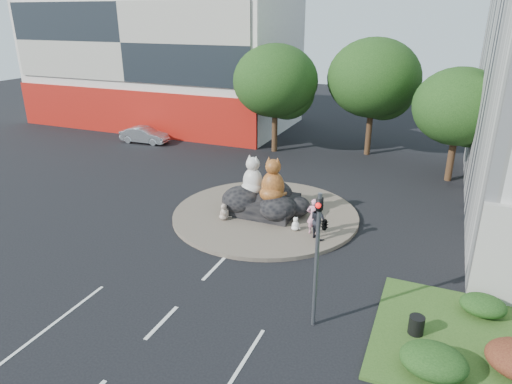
# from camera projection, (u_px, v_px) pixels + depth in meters

# --- Properties ---
(ground) EXTENTS (120.00, 120.00, 0.00)m
(ground) POSITION_uv_depth(u_px,v_px,m) (162.00, 323.00, 16.24)
(ground) COLOR black
(ground) RESTS_ON ground
(roundabout_island) EXTENTS (10.00, 10.00, 0.20)m
(roundabout_island) POSITION_uv_depth(u_px,v_px,m) (265.00, 214.00, 24.79)
(roundabout_island) COLOR brown
(roundabout_island) RESTS_ON ground
(rock_plinth) EXTENTS (3.20, 2.60, 0.90)m
(rock_plinth) POSITION_uv_depth(u_px,v_px,m) (265.00, 205.00, 24.59)
(rock_plinth) COLOR black
(rock_plinth) RESTS_ON roundabout_island
(shophouse_block) EXTENTS (25.20, 12.30, 17.40)m
(shophouse_block) POSITION_uv_depth(u_px,v_px,m) (162.00, 59.00, 44.44)
(shophouse_block) COLOR silver
(shophouse_block) RESTS_ON ground
(tree_left) EXTENTS (6.46, 6.46, 8.27)m
(tree_left) POSITION_uv_depth(u_px,v_px,m) (276.00, 84.00, 34.69)
(tree_left) COLOR #382314
(tree_left) RESTS_ON ground
(tree_mid) EXTENTS (6.84, 6.84, 8.76)m
(tree_mid) POSITION_uv_depth(u_px,v_px,m) (374.00, 82.00, 33.76)
(tree_mid) COLOR #382314
(tree_mid) RESTS_ON ground
(tree_right) EXTENTS (5.70, 5.70, 7.30)m
(tree_right) POSITION_uv_depth(u_px,v_px,m) (460.00, 110.00, 28.50)
(tree_right) COLOR #382314
(tree_right) RESTS_ON ground
(hedge_near_green) EXTENTS (2.00, 1.60, 0.90)m
(hedge_near_green) POSITION_uv_depth(u_px,v_px,m) (434.00, 361.00, 13.64)
(hedge_near_green) COLOR black
(hedge_near_green) RESTS_ON grass_verge
(hedge_back_green) EXTENTS (1.60, 1.28, 0.72)m
(hedge_back_green) POSITION_uv_depth(u_px,v_px,m) (483.00, 305.00, 16.40)
(hedge_back_green) COLOR black
(hedge_back_green) RESTS_ON grass_verge
(traffic_light) EXTENTS (0.44, 1.24, 5.00)m
(traffic_light) POSITION_uv_depth(u_px,v_px,m) (321.00, 233.00, 14.80)
(traffic_light) COLOR #595B60
(traffic_light) RESTS_ON ground
(cat_white) EXTENTS (1.56, 1.43, 2.20)m
(cat_white) POSITION_uv_depth(u_px,v_px,m) (253.00, 175.00, 24.47)
(cat_white) COLOR beige
(cat_white) RESTS_ON rock_plinth
(cat_tabby) EXTENTS (1.46, 1.28, 2.36)m
(cat_tabby) POSITION_uv_depth(u_px,v_px,m) (273.00, 179.00, 23.63)
(cat_tabby) COLOR #A95E23
(cat_tabby) RESTS_ON rock_plinth
(kitten_calico) EXTENTS (0.71, 0.71, 0.90)m
(kitten_calico) POSITION_uv_depth(u_px,v_px,m) (224.00, 211.00, 23.80)
(kitten_calico) COLOR beige
(kitten_calico) RESTS_ON roundabout_island
(kitten_white) EXTENTS (0.57, 0.54, 0.73)m
(kitten_white) POSITION_uv_depth(u_px,v_px,m) (296.00, 223.00, 22.63)
(kitten_white) COLOR white
(kitten_white) RESTS_ON roundabout_island
(pedestrian_pink) EXTENTS (0.73, 0.55, 1.82)m
(pedestrian_pink) POSITION_uv_depth(u_px,v_px,m) (314.00, 216.00, 22.08)
(pedestrian_pink) COLOR pink
(pedestrian_pink) RESTS_ON roundabout_island
(pedestrian_dark) EXTENTS (1.13, 1.12, 1.85)m
(pedestrian_dark) POSITION_uv_depth(u_px,v_px,m) (318.00, 220.00, 21.63)
(pedestrian_dark) COLOR black
(pedestrian_dark) RESTS_ON roundabout_island
(parked_car) EXTENTS (4.22, 1.71, 1.36)m
(parked_car) POSITION_uv_depth(u_px,v_px,m) (144.00, 135.00, 38.62)
(parked_car) COLOR #B3B7BC
(parked_car) RESTS_ON ground
(litter_bin) EXTENTS (0.69, 0.69, 0.65)m
(litter_bin) POSITION_uv_depth(u_px,v_px,m) (416.00, 325.00, 15.41)
(litter_bin) COLOR black
(litter_bin) RESTS_ON grass_verge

